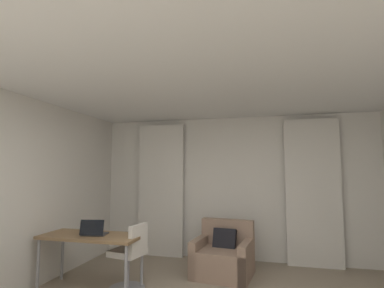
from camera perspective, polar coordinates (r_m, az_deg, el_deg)
name	(u,v)px	position (r m, az deg, el deg)	size (l,w,h in m)	color
wall_window	(233,187)	(5.55, 7.95, -8.31)	(5.12, 0.06, 2.60)	silver
ceiling	(195,56)	(2.76, 0.61, 16.78)	(5.12, 6.12, 0.06)	white
curtain_left_panel	(161,189)	(5.74, -6.13, -8.73)	(0.90, 0.06, 2.50)	silver
curtain_right_panel	(313,191)	(5.45, 22.49, -8.54)	(0.90, 0.06, 2.50)	silver
armchair	(223,257)	(4.86, 6.14, -21.04)	(0.94, 0.86, 0.81)	#997A66
desk	(92,239)	(4.43, -18.95, -17.17)	(1.38, 0.59, 0.73)	olive
desk_chair	(130,261)	(4.32, -12.01, -21.35)	(0.48, 0.48, 0.88)	gray
laptop	(94,232)	(4.35, -18.59, -15.92)	(0.36, 0.30, 0.22)	#2D2D33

